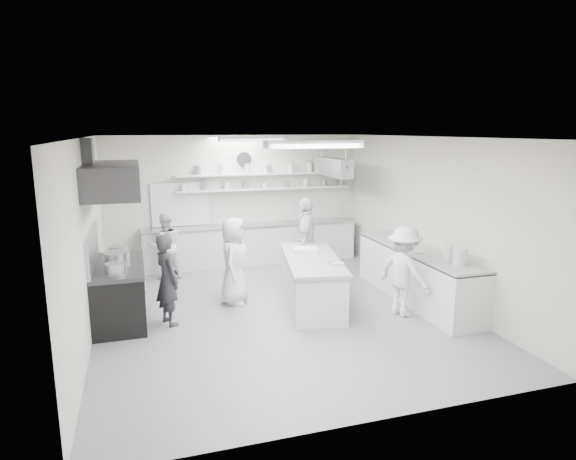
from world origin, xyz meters
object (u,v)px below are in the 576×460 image
object	(u,v)px
cook_stove	(167,280)
cook_back	(165,246)
prep_island	(312,282)
stove	(120,294)
back_counter	(252,244)
right_counter	(417,275)

from	to	relation	value
cook_stove	cook_back	distance (m)	2.59
prep_island	cook_back	xyz separation A→B (m)	(-2.42, 2.43, 0.29)
stove	back_counter	distance (m)	4.03
prep_island	cook_stove	bearing A→B (deg)	-165.50
prep_island	cook_stove	world-z (taller)	cook_stove
back_counter	right_counter	xyz separation A→B (m)	(2.35, -3.40, 0.01)
back_counter	cook_back	bearing A→B (deg)	-162.46
stove	right_counter	xyz separation A→B (m)	(5.25, -0.60, 0.02)
cook_back	back_counter	bearing A→B (deg)	-168.17
right_counter	cook_back	xyz separation A→B (m)	(-4.37, 2.76, 0.24)
stove	prep_island	bearing A→B (deg)	-4.68
stove	cook_stove	xyz separation A→B (m)	(0.76, -0.42, 0.30)
stove	back_counter	size ratio (longest dim) A/B	0.36
prep_island	cook_back	size ratio (longest dim) A/B	1.60
stove	cook_stove	distance (m)	0.92
stove	cook_stove	bearing A→B (deg)	-29.14
stove	back_counter	xyz separation A→B (m)	(2.90, 2.80, 0.01)
right_counter	cook_stove	bearing A→B (deg)	177.75
stove	right_counter	bearing A→B (deg)	-6.52
prep_island	cook_stove	distance (m)	2.56
right_counter	cook_stove	xyz separation A→B (m)	(-4.49, 0.18, 0.28)
back_counter	prep_island	xyz separation A→B (m)	(0.39, -3.07, -0.04)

